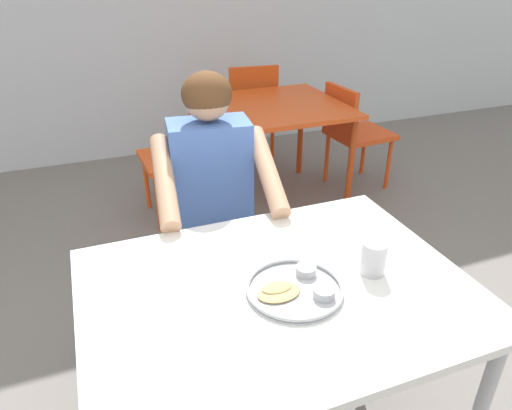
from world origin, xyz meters
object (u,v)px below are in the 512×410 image
table_foreground (278,306)px  chair_red_right (352,129)px  thali_tray (296,288)px  chair_foreground (208,221)px  chair_red_left (186,146)px  table_background_red (277,116)px  chair_red_far (250,109)px  drinking_cup (374,257)px  diner_foreground (215,195)px

table_foreground → chair_red_right: 2.34m
thali_tray → chair_foreground: size_ratio=0.35×
table_foreground → chair_red_left: 1.91m
table_background_red → chair_red_left: chair_red_left is taller
chair_foreground → table_background_red: chair_foreground is taller
thali_tray → table_background_red: size_ratio=0.33×
table_background_red → chair_red_far: bearing=86.2°
table_foreground → table_background_red: 2.01m
chair_red_right → chair_red_far: chair_red_far is taller
table_foreground → drinking_cup: (0.30, -0.04, 0.13)m
chair_foreground → diner_foreground: size_ratio=0.68×
drinking_cup → chair_red_right: bearing=59.5°
table_background_red → table_foreground: bearing=-113.2°
chair_red_far → table_foreground: bearing=-108.5°
thali_tray → table_background_red: bearing=68.3°
chair_red_right → table_background_red: bearing=-179.4°
table_background_red → chair_red_right: bearing=0.6°
chair_red_right → chair_red_far: (-0.58, 0.64, 0.04)m
diner_foreground → chair_red_left: 1.24m
thali_tray → drinking_cup: bearing=-0.2°
chair_red_left → diner_foreground: bearing=-96.8°
table_foreground → chair_foreground: 0.93m
table_foreground → chair_foreground: chair_foreground is taller
thali_tray → chair_red_right: size_ratio=0.36×
diner_foreground → chair_red_far: 2.00m
drinking_cup → chair_foreground: drinking_cup is taller
chair_red_left → chair_red_right: bearing=-1.9°
diner_foreground → chair_foreground: bearing=84.6°
drinking_cup → chair_red_far: 2.61m
table_foreground → thali_tray: size_ratio=3.96×
table_foreground → chair_red_right: (1.42, 1.86, -0.20)m
chair_red_far → chair_red_right: bearing=-47.8°
chair_red_right → chair_red_far: bearing=132.2°
drinking_cup → table_background_red: drinking_cup is taller
drinking_cup → chair_red_right: drinking_cup is taller
table_foreground → chair_foreground: size_ratio=1.39×
diner_foreground → table_background_red: size_ratio=1.37×
chair_foreground → table_foreground: bearing=-91.6°
chair_foreground → drinking_cup: bearing=-73.6°
chair_foreground → chair_red_left: (0.12, 0.99, 0.01)m
table_foreground → thali_tray: (0.04, -0.04, 0.09)m
thali_tray → chair_red_far: (0.79, 2.53, -0.25)m
table_foreground → drinking_cup: drinking_cup is taller
diner_foreground → chair_red_right: bearing=39.5°
table_background_red → chair_foreground: bearing=-129.1°
thali_tray → table_background_red: (0.75, 1.89, -0.11)m
table_foreground → table_background_red: (0.79, 1.85, -0.02)m
drinking_cup → chair_red_left: (-0.15, 1.94, -0.31)m
table_foreground → diner_foreground: diner_foreground is taller
table_foreground → drinking_cup: size_ratio=10.60×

